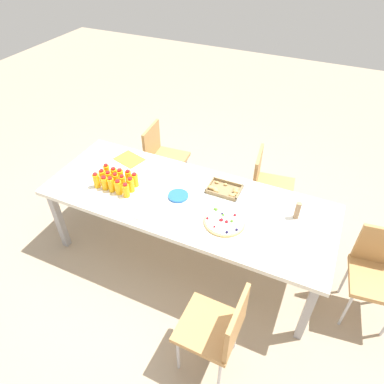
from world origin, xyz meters
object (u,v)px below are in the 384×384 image
at_px(juice_bottle_1, 105,183).
at_px(juice_bottle_7, 116,180).
at_px(chair_end, 378,270).
at_px(napkin_stack, 138,212).
at_px(party_table, 186,203).
at_px(juice_bottle_2, 111,185).
at_px(juice_bottle_5, 103,176).
at_px(juice_bottle_10, 107,171).
at_px(juice_bottle_3, 119,187).
at_px(cardboard_tube, 297,210).
at_px(plate_stack, 178,196).
at_px(chair_near_right, 218,327).
at_px(juice_bottle_0, 96,180).
at_px(juice_bottle_11, 114,174).
at_px(juice_bottle_6, 109,178).
at_px(fruit_pizza, 225,221).
at_px(juice_bottle_13, 129,177).
at_px(chair_far_right, 267,183).
at_px(paper_folder, 129,159).
at_px(juice_bottle_14, 135,180).
at_px(juice_bottle_8, 123,183).
at_px(juice_bottle_9, 131,185).
at_px(juice_bottle_12, 120,176).
at_px(snack_tray, 224,190).
at_px(chair_far_left, 162,155).
at_px(juice_bottle_4, 126,190).

relative_size(juice_bottle_1, juice_bottle_7, 0.98).
height_order(chair_end, napkin_stack, chair_end).
relative_size(party_table, juice_bottle_2, 16.86).
height_order(juice_bottle_5, juice_bottle_10, juice_bottle_10).
xyz_separation_m(juice_bottle_3, cardboard_tube, (1.46, 0.33, 0.01)).
bearing_deg(plate_stack, chair_end, 3.85).
xyz_separation_m(juice_bottle_3, plate_stack, (0.49, 0.17, -0.06)).
height_order(chair_near_right, juice_bottle_5, juice_bottle_5).
distance_m(chair_end, juice_bottle_0, 2.41).
relative_size(chair_near_right, juice_bottle_11, 6.33).
distance_m(napkin_stack, cardboard_tube, 1.27).
relative_size(juice_bottle_6, fruit_pizza, 0.42).
xyz_separation_m(juice_bottle_5, juice_bottle_13, (0.22, 0.08, 0.00)).
relative_size(chair_far_right, chair_end, 1.00).
bearing_deg(paper_folder, juice_bottle_14, -49.97).
distance_m(juice_bottle_0, juice_bottle_10, 0.15).
height_order(party_table, juice_bottle_8, juice_bottle_8).
bearing_deg(juice_bottle_9, fruit_pizza, -1.80).
xyz_separation_m(juice_bottle_14, fruit_pizza, (0.88, -0.11, -0.05)).
relative_size(juice_bottle_1, juice_bottle_3, 0.95).
distance_m(chair_end, juice_bottle_8, 2.18).
bearing_deg(chair_near_right, napkin_stack, 60.93).
relative_size(juice_bottle_13, paper_folder, 0.54).
relative_size(juice_bottle_10, cardboard_tube, 0.92).
relative_size(juice_bottle_5, napkin_stack, 0.90).
bearing_deg(chair_far_right, juice_bottle_10, -64.92).
distance_m(juice_bottle_12, napkin_stack, 0.46).
xyz_separation_m(juice_bottle_11, plate_stack, (0.63, 0.03, -0.05)).
relative_size(juice_bottle_3, juice_bottle_9, 0.99).
bearing_deg(juice_bottle_9, juice_bottle_13, 132.68).
distance_m(chair_near_right, juice_bottle_0, 1.60).
distance_m(juice_bottle_7, snack_tray, 0.96).
height_order(juice_bottle_7, snack_tray, juice_bottle_7).
distance_m(juice_bottle_1, juice_bottle_9, 0.23).
bearing_deg(juice_bottle_10, chair_far_right, 32.53).
relative_size(chair_far_left, juice_bottle_14, 6.18).
bearing_deg(chair_far_right, cardboard_tube, 22.43).
bearing_deg(juice_bottle_5, juice_bottle_11, 44.61).
distance_m(juice_bottle_2, snack_tray, 0.98).
height_order(juice_bottle_10, napkin_stack, juice_bottle_10).
bearing_deg(party_table, chair_far_left, 130.40).
distance_m(juice_bottle_0, juice_bottle_8, 0.24).
bearing_deg(chair_end, juice_bottle_4, 0.83).
xyz_separation_m(juice_bottle_9, fruit_pizza, (0.88, -0.03, -0.05)).
xyz_separation_m(party_table, juice_bottle_3, (-0.56, -0.18, 0.12)).
distance_m(chair_far_right, plate_stack, 1.04).
xyz_separation_m(snack_tray, paper_folder, (-1.02, 0.06, -0.01)).
xyz_separation_m(fruit_pizza, paper_folder, (-1.15, 0.43, -0.01)).
bearing_deg(juice_bottle_7, juice_bottle_4, -27.88).
xyz_separation_m(juice_bottle_10, snack_tray, (1.04, 0.26, -0.05)).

